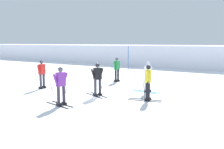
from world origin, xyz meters
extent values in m
plane|color=white|center=(0.00, 0.00, 0.00)|extent=(120.00, 120.00, 0.00)
cube|color=white|center=(0.00, 19.37, 1.20)|extent=(80.00, 9.20, 2.39)
cube|color=black|center=(2.97, 0.63, 0.01)|extent=(1.58, 0.42, 0.02)
cube|color=black|center=(2.91, 0.91, 0.01)|extent=(1.58, 0.42, 0.02)
cube|color=black|center=(3.11, 0.66, 0.07)|extent=(0.28, 0.17, 0.10)
cube|color=black|center=(3.06, 0.94, 0.07)|extent=(0.28, 0.17, 0.10)
cylinder|color=black|center=(3.11, 0.66, 0.55)|extent=(0.14, 0.14, 0.85)
cylinder|color=black|center=(3.06, 0.94, 0.55)|extent=(0.14, 0.14, 0.85)
cube|color=yellow|center=(3.08, 0.80, 1.17)|extent=(0.31, 0.42, 0.60)
cylinder|color=yellow|center=(3.12, 0.55, 1.16)|extent=(0.14, 0.27, 0.55)
cylinder|color=yellow|center=(3.01, 1.04, 1.16)|extent=(0.14, 0.27, 0.55)
sphere|color=black|center=(3.08, 0.80, 1.60)|extent=(0.22, 0.22, 0.22)
cylinder|color=#38383D|center=(3.06, 0.42, 0.58)|extent=(0.08, 0.27, 1.17)
cylinder|color=#38383D|center=(2.91, 1.14, 0.58)|extent=(0.08, 0.27, 1.17)
cube|color=silver|center=(-1.03, 4.56, 0.01)|extent=(1.60, 0.28, 0.02)
cube|color=silver|center=(-1.00, 4.84, 0.01)|extent=(1.60, 0.28, 0.02)
cube|color=black|center=(-0.89, 4.54, 0.07)|extent=(0.27, 0.15, 0.10)
cube|color=black|center=(-0.85, 4.82, 0.07)|extent=(0.27, 0.15, 0.10)
cylinder|color=black|center=(-0.89, 4.54, 0.55)|extent=(0.14, 0.14, 0.85)
cylinder|color=black|center=(-0.85, 4.82, 0.55)|extent=(0.14, 0.14, 0.85)
cube|color=#23843D|center=(-0.87, 4.68, 1.17)|extent=(0.28, 0.41, 0.60)
cylinder|color=#23843D|center=(-0.92, 4.44, 1.16)|extent=(0.12, 0.26, 0.55)
cylinder|color=#23843D|center=(-0.86, 4.93, 1.16)|extent=(0.12, 0.26, 0.55)
sphere|color=#4C4C56|center=(-0.87, 4.68, 1.60)|extent=(0.22, 0.22, 0.22)
cylinder|color=#38383D|center=(-1.01, 4.37, 0.51)|extent=(0.07, 0.36, 1.03)
cylinder|color=#38383D|center=(-0.93, 5.02, 0.51)|extent=(0.07, 0.36, 1.03)
cube|color=silver|center=(-3.59, 0.07, 0.01)|extent=(1.59, 0.35, 0.02)
cube|color=silver|center=(-3.64, 0.35, 0.01)|extent=(1.59, 0.35, 0.02)
cube|color=black|center=(-3.44, 0.10, 0.07)|extent=(0.28, 0.16, 0.10)
cube|color=black|center=(-3.49, 0.37, 0.07)|extent=(0.28, 0.16, 0.10)
cylinder|color=#38333D|center=(-3.44, 0.10, 0.55)|extent=(0.14, 0.14, 0.85)
cylinder|color=#38333D|center=(-3.49, 0.37, 0.55)|extent=(0.14, 0.14, 0.85)
cube|color=red|center=(-3.46, 0.23, 1.17)|extent=(0.30, 0.41, 0.60)
cylinder|color=red|center=(-3.44, -0.02, 1.16)|extent=(0.13, 0.27, 0.55)
cylinder|color=red|center=(-3.53, 0.48, 1.16)|extent=(0.13, 0.27, 0.55)
sphere|color=#4C4C56|center=(-3.46, 0.23, 1.60)|extent=(0.22, 0.22, 0.22)
cylinder|color=#38383D|center=(-3.51, -0.11, 0.54)|extent=(0.08, 0.33, 1.08)
cylinder|color=#38383D|center=(-3.62, 0.55, 0.54)|extent=(0.08, 0.33, 1.08)
cube|color=#237AC6|center=(2.19, 2.42, 0.01)|extent=(1.60, 0.23, 0.02)
cube|color=#237AC6|center=(2.21, 2.70, 0.01)|extent=(1.60, 0.23, 0.02)
cube|color=black|center=(2.34, 2.41, 0.07)|extent=(0.27, 0.14, 0.10)
cube|color=black|center=(2.36, 2.69, 0.07)|extent=(0.27, 0.14, 0.10)
cylinder|color=black|center=(2.34, 2.41, 0.55)|extent=(0.14, 0.14, 0.85)
cylinder|color=black|center=(2.36, 2.69, 0.55)|extent=(0.14, 0.14, 0.85)
cube|color=white|center=(2.35, 2.55, 1.17)|extent=(0.27, 0.40, 0.60)
cylinder|color=white|center=(2.31, 2.30, 1.16)|extent=(0.11, 0.26, 0.55)
cylinder|color=white|center=(2.35, 2.80, 1.16)|extent=(0.11, 0.26, 0.55)
sphere|color=silver|center=(2.35, 2.55, 1.60)|extent=(0.22, 0.22, 0.22)
cylinder|color=#38383D|center=(2.22, 2.22, 0.55)|extent=(0.05, 0.32, 1.11)
cylinder|color=#38383D|center=(2.28, 2.90, 0.55)|extent=(0.05, 0.32, 1.11)
cube|color=black|center=(0.30, 0.28, 0.01)|extent=(1.51, 0.71, 0.02)
cube|color=black|center=(0.41, 0.54, 0.01)|extent=(1.51, 0.71, 0.02)
cube|color=black|center=(0.44, 0.22, 0.07)|extent=(0.29, 0.21, 0.10)
cube|color=black|center=(0.55, 0.48, 0.07)|extent=(0.29, 0.21, 0.10)
cylinder|color=#38333D|center=(0.44, 0.22, 0.55)|extent=(0.14, 0.14, 0.85)
cylinder|color=#38333D|center=(0.55, 0.48, 0.55)|extent=(0.14, 0.14, 0.85)
cube|color=black|center=(0.49, 0.35, 1.17)|extent=(0.37, 0.44, 0.60)
cylinder|color=black|center=(0.37, 0.13, 1.16)|extent=(0.18, 0.27, 0.55)
cylinder|color=black|center=(0.57, 0.59, 1.16)|extent=(0.18, 0.27, 0.55)
sphere|color=black|center=(0.49, 0.35, 1.60)|extent=(0.22, 0.22, 0.22)
cylinder|color=#38383D|center=(0.26, 0.07, 0.53)|extent=(0.15, 0.30, 1.08)
cylinder|color=#38383D|center=(0.53, 0.70, 0.53)|extent=(0.15, 0.30, 1.08)
cube|color=black|center=(0.01, -2.10, 0.01)|extent=(1.59, 0.40, 0.02)
cube|color=black|center=(0.06, -1.83, 0.01)|extent=(1.59, 0.40, 0.02)
cube|color=black|center=(0.15, -2.13, 0.07)|extent=(0.28, 0.17, 0.10)
cube|color=black|center=(0.21, -1.86, 0.07)|extent=(0.28, 0.17, 0.10)
cylinder|color=#38333D|center=(0.15, -2.13, 0.55)|extent=(0.14, 0.14, 0.85)
cylinder|color=#38333D|center=(0.21, -1.86, 0.55)|extent=(0.14, 0.14, 0.85)
cube|color=purple|center=(0.18, -1.99, 1.17)|extent=(0.31, 0.42, 0.60)
cylinder|color=purple|center=(0.11, -2.23, 1.16)|extent=(0.14, 0.27, 0.55)
cylinder|color=purple|center=(0.21, -1.74, 1.16)|extent=(0.14, 0.27, 0.55)
sphere|color=#4C4C56|center=(0.18, -1.99, 1.60)|extent=(0.22, 0.22, 0.22)
cylinder|color=#38383D|center=(0.02, -2.28, 0.54)|extent=(0.10, 0.38, 1.09)
cylinder|color=#38383D|center=(0.15, -1.67, 0.54)|extent=(0.10, 0.38, 1.09)
cylinder|color=#1E56AD|center=(-2.53, 9.63, 1.21)|extent=(0.05, 0.05, 2.42)
camera|label=1|loc=(7.23, -9.32, 2.75)|focal=37.23mm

